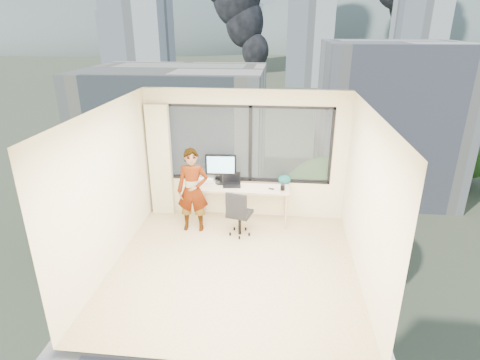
# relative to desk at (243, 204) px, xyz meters

# --- Properties ---
(floor) EXTENTS (4.00, 4.00, 0.01)m
(floor) POSITION_rel_desk_xyz_m (0.00, -1.66, -0.38)
(floor) COLOR beige
(floor) RESTS_ON ground
(ceiling) EXTENTS (4.00, 4.00, 0.01)m
(ceiling) POSITION_rel_desk_xyz_m (0.00, -1.66, 2.23)
(ceiling) COLOR white
(ceiling) RESTS_ON ground
(wall_front) EXTENTS (4.00, 0.01, 2.60)m
(wall_front) POSITION_rel_desk_xyz_m (0.00, -3.66, 0.93)
(wall_front) COLOR #F0E9B9
(wall_front) RESTS_ON ground
(wall_left) EXTENTS (0.01, 4.00, 2.60)m
(wall_left) POSITION_rel_desk_xyz_m (-2.00, -1.66, 0.93)
(wall_left) COLOR #F0E9B9
(wall_left) RESTS_ON ground
(wall_right) EXTENTS (0.01, 4.00, 2.60)m
(wall_right) POSITION_rel_desk_xyz_m (2.00, -1.66, 0.93)
(wall_right) COLOR #F0E9B9
(wall_right) RESTS_ON ground
(window_wall) EXTENTS (3.30, 0.16, 1.55)m
(window_wall) POSITION_rel_desk_xyz_m (0.05, 0.34, 1.15)
(window_wall) COLOR black
(window_wall) RESTS_ON ground
(curtain) EXTENTS (0.45, 0.14, 2.30)m
(curtain) POSITION_rel_desk_xyz_m (-1.72, 0.22, 0.77)
(curtain) COLOR beige
(curtain) RESTS_ON floor
(desk) EXTENTS (1.80, 0.60, 0.75)m
(desk) POSITION_rel_desk_xyz_m (0.00, 0.00, 0.00)
(desk) COLOR #CEB58A
(desk) RESTS_ON floor
(chair) EXTENTS (0.58, 0.58, 0.93)m
(chair) POSITION_rel_desk_xyz_m (-0.02, -0.56, 0.09)
(chair) COLOR black
(chair) RESTS_ON floor
(person) EXTENTS (0.62, 0.43, 1.63)m
(person) POSITION_rel_desk_xyz_m (-0.92, -0.44, 0.44)
(person) COLOR #2D2D33
(person) RESTS_ON floor
(monitor) EXTENTS (0.62, 0.16, 0.61)m
(monitor) POSITION_rel_desk_xyz_m (-0.47, 0.14, 0.68)
(monitor) COLOR black
(monitor) RESTS_ON desk
(game_console) EXTENTS (0.39, 0.35, 0.08)m
(game_console) POSITION_rel_desk_xyz_m (-0.80, 0.23, 0.42)
(game_console) COLOR white
(game_console) RESTS_ON desk
(laptop) EXTENTS (0.39, 0.41, 0.23)m
(laptop) POSITION_rel_desk_xyz_m (-0.24, 0.01, 0.49)
(laptop) COLOR black
(laptop) RESTS_ON desk
(cellphone) EXTENTS (0.12, 0.08, 0.01)m
(cellphone) POSITION_rel_desk_xyz_m (0.55, -0.07, 0.38)
(cellphone) COLOR black
(cellphone) RESTS_ON desk
(pen_cup) EXTENTS (0.11, 0.11, 0.11)m
(pen_cup) POSITION_rel_desk_xyz_m (0.77, -0.10, 0.43)
(pen_cup) COLOR black
(pen_cup) RESTS_ON desk
(handbag) EXTENTS (0.27, 0.18, 0.19)m
(handbag) POSITION_rel_desk_xyz_m (0.80, 0.23, 0.47)
(handbag) COLOR #0D504D
(handbag) RESTS_ON desk
(exterior_ground) EXTENTS (400.00, 400.00, 0.04)m
(exterior_ground) POSITION_rel_desk_xyz_m (0.00, 118.34, -14.38)
(exterior_ground) COLOR #515B3D
(exterior_ground) RESTS_ON ground
(near_bldg_a) EXTENTS (16.00, 12.00, 14.00)m
(near_bldg_a) POSITION_rel_desk_xyz_m (-9.00, 28.34, -7.38)
(near_bldg_a) COLOR beige
(near_bldg_a) RESTS_ON exterior_ground
(near_bldg_b) EXTENTS (14.00, 13.00, 16.00)m
(near_bldg_b) POSITION_rel_desk_xyz_m (12.00, 36.34, -6.38)
(near_bldg_b) COLOR silver
(near_bldg_b) RESTS_ON exterior_ground
(far_tower_a) EXTENTS (14.00, 14.00, 28.00)m
(far_tower_a) POSITION_rel_desk_xyz_m (-35.00, 93.34, -0.38)
(far_tower_a) COLOR silver
(far_tower_a) RESTS_ON exterior_ground
(far_tower_b) EXTENTS (13.00, 13.00, 30.00)m
(far_tower_b) POSITION_rel_desk_xyz_m (8.00, 118.34, 0.62)
(far_tower_b) COLOR silver
(far_tower_b) RESTS_ON exterior_ground
(far_tower_c) EXTENTS (15.00, 15.00, 26.00)m
(far_tower_c) POSITION_rel_desk_xyz_m (45.00, 138.34, -1.38)
(far_tower_c) COLOR silver
(far_tower_c) RESTS_ON exterior_ground
(far_tower_d) EXTENTS (16.00, 14.00, 22.00)m
(far_tower_d) POSITION_rel_desk_xyz_m (-60.00, 148.34, -3.38)
(far_tower_d) COLOR silver
(far_tower_d) RESTS_ON exterior_ground
(hill_a) EXTENTS (288.00, 216.00, 90.00)m
(hill_a) POSITION_rel_desk_xyz_m (-120.00, 318.34, -14.38)
(hill_a) COLOR slate
(hill_a) RESTS_ON exterior_ground
(hill_b) EXTENTS (300.00, 220.00, 96.00)m
(hill_b) POSITION_rel_desk_xyz_m (100.00, 318.34, -14.38)
(hill_b) COLOR slate
(hill_b) RESTS_ON exterior_ground
(tree_a) EXTENTS (7.00, 7.00, 8.00)m
(tree_a) POSITION_rel_desk_xyz_m (-16.00, 20.34, -10.38)
(tree_a) COLOR #23521B
(tree_a) RESTS_ON exterior_ground
(tree_b) EXTENTS (7.60, 7.60, 9.00)m
(tree_b) POSITION_rel_desk_xyz_m (4.00, 16.34, -9.88)
(tree_b) COLOR #23521B
(tree_b) RESTS_ON exterior_ground
(tree_c) EXTENTS (8.40, 8.40, 10.00)m
(tree_c) POSITION_rel_desk_xyz_m (22.00, 38.34, -9.38)
(tree_c) COLOR #23521B
(tree_c) RESTS_ON exterior_ground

